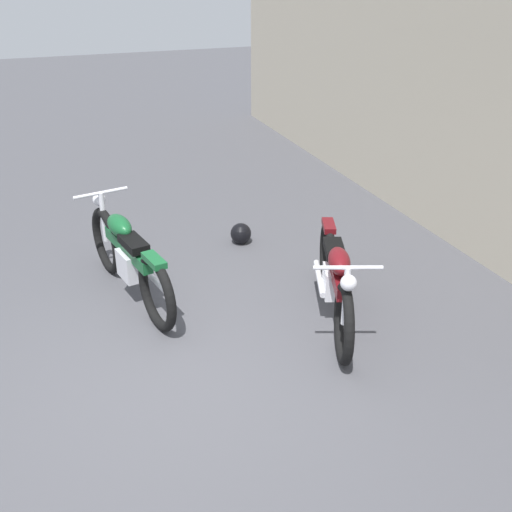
# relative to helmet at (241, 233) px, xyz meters

# --- Properties ---
(ground_plane) EXTENTS (40.00, 40.00, 0.00)m
(ground_plane) POSITION_rel_helmet_xyz_m (2.52, -1.48, -0.13)
(ground_plane) COLOR #47474C
(helmet) EXTENTS (0.27, 0.27, 0.27)m
(helmet) POSITION_rel_helmet_xyz_m (0.00, 0.00, 0.00)
(helmet) COLOR black
(helmet) RESTS_ON ground_plane
(motorcycle_maroon) EXTENTS (2.05, 0.95, 0.97)m
(motorcycle_maroon) POSITION_rel_helmet_xyz_m (2.06, 0.28, 0.33)
(motorcycle_maroon) COLOR black
(motorcycle_maroon) RESTS_ON ground_plane
(motorcycle_green) EXTENTS (2.19, 0.73, 0.99)m
(motorcycle_green) POSITION_rel_helmet_xyz_m (0.86, -1.57, 0.34)
(motorcycle_green) COLOR black
(motorcycle_green) RESTS_ON ground_plane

